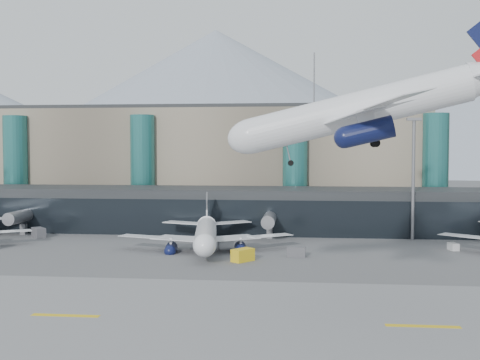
% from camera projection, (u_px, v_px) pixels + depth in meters
% --- Properties ---
extents(ground, '(900.00, 900.00, 0.00)m').
position_uv_depth(ground, '(250.00, 290.00, 81.75)').
color(ground, '#515154').
rests_on(ground, ground).
extents(runway_strip, '(400.00, 40.00, 0.04)m').
position_uv_depth(runway_strip, '(239.00, 321.00, 66.85)').
color(runway_strip, slate).
rests_on(runway_strip, ground).
extents(runway_markings, '(128.00, 1.00, 0.02)m').
position_uv_depth(runway_markings, '(239.00, 321.00, 66.85)').
color(runway_markings, gold).
rests_on(runway_markings, ground).
extents(concourse, '(170.00, 27.00, 10.00)m').
position_uv_depth(concourse, '(272.00, 210.00, 138.82)').
color(concourse, black).
rests_on(concourse, ground).
extents(terminal_main, '(130.00, 30.00, 31.00)m').
position_uv_depth(terminal_main, '(191.00, 162.00, 172.93)').
color(terminal_main, gray).
rests_on(terminal_main, ground).
extents(teal_towers, '(116.40, 19.40, 46.00)m').
position_uv_depth(teal_towers, '(218.00, 168.00, 156.08)').
color(teal_towers, '#256966').
rests_on(teal_towers, ground).
extents(mountain_ridge, '(910.00, 400.00, 110.00)m').
position_uv_depth(mountain_ridge, '(315.00, 113.00, 455.09)').
color(mountain_ridge, gray).
rests_on(mountain_ridge, ground).
extents(lightmast_mid, '(3.00, 1.20, 25.60)m').
position_uv_depth(lightmast_mid, '(413.00, 171.00, 125.53)').
color(lightmast_mid, slate).
rests_on(lightmast_mid, ground).
extents(hero_jet, '(36.90, 37.69, 12.15)m').
position_uv_depth(hero_jet, '(388.00, 95.00, 69.84)').
color(hero_jet, silver).
rests_on(hero_jet, ground).
extents(jet_parked_mid, '(34.56, 34.69, 11.24)m').
position_uv_depth(jet_parked_mid, '(206.00, 227.00, 114.89)').
color(jet_parked_mid, silver).
rests_on(jet_parked_mid, ground).
extents(veh_c, '(3.30, 1.84, 1.80)m').
position_uv_depth(veh_c, '(296.00, 252.00, 106.57)').
color(veh_c, '#4D4C51').
rests_on(veh_c, ground).
extents(veh_f, '(4.05, 4.15, 2.12)m').
position_uv_depth(veh_f, '(39.00, 233.00, 129.61)').
color(veh_f, '#4D4C51').
rests_on(veh_f, ground).
extents(veh_g, '(1.88, 2.60, 1.37)m').
position_uv_depth(veh_g, '(453.00, 247.00, 113.35)').
color(veh_g, silver).
rests_on(veh_g, ground).
extents(veh_h, '(4.04, 4.30, 2.15)m').
position_uv_depth(veh_h, '(243.00, 255.00, 102.19)').
color(veh_h, gold).
rests_on(veh_h, ground).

